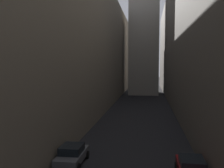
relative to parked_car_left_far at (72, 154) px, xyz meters
name	(u,v)px	position (x,y,z in m)	size (l,w,h in m)	color
ground_plane	(140,112)	(4.40, 22.58, -0.79)	(264.00, 264.00, 0.00)	black
building_block_left	(76,47)	(-6.90, 24.58, 10.19)	(11.59, 108.00, 21.94)	#756B5B
building_block_right	(213,37)	(16.00, 24.58, 11.47)	(12.21, 108.00, 24.51)	#60594F
parked_car_left_far	(72,154)	(0.00, 0.00, 0.00)	(1.97, 3.96, 1.54)	#4C4C51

